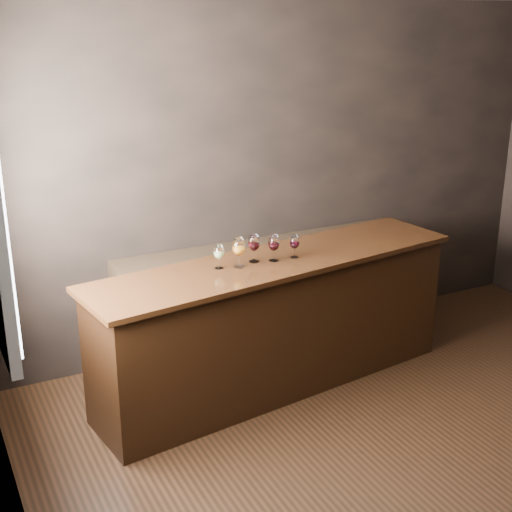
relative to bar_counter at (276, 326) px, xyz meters
name	(u,v)px	position (x,y,z in m)	size (l,w,h in m)	color
ground	(454,466)	(0.52, -1.42, -0.49)	(5.00, 5.00, 0.00)	black
room_shell	(437,186)	(0.29, -1.30, 1.32)	(5.02, 4.52, 2.81)	black
bar_counter	(276,326)	(0.00, 0.00, 0.00)	(2.80, 0.61, 0.98)	black
bar_top	(277,262)	(0.00, 0.00, 0.51)	(2.90, 0.67, 0.04)	black
back_bar_shelf	(267,296)	(0.24, 0.61, -0.03)	(2.54, 0.40, 0.91)	black
glass_white	(219,253)	(-0.45, 0.01, 0.64)	(0.07, 0.07, 0.17)	white
glass_amber	(239,248)	(-0.31, -0.03, 0.67)	(0.09, 0.09, 0.21)	white
glass_red_a	(254,244)	(-0.17, 0.03, 0.66)	(0.08, 0.08, 0.20)	white
glass_red_b	(274,243)	(-0.03, -0.02, 0.66)	(0.08, 0.08, 0.19)	white
glass_red_c	(295,243)	(0.13, -0.03, 0.64)	(0.07, 0.07, 0.17)	white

